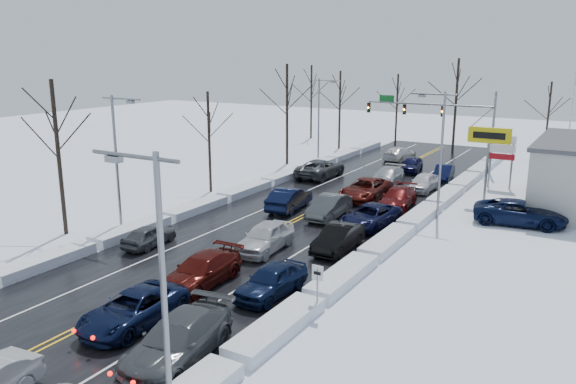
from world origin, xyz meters
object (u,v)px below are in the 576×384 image
Objects in this scene: traffic_signal_mast at (442,115)px; flagpole at (573,115)px; oncoming_car_0 at (289,209)px; tires_plus_sign at (489,141)px.

traffic_signal_mast is 11.90m from flagpole.
flagpole is at bearing -132.72° from oncoming_car_0.
traffic_signal_mast reaches higher than oncoming_car_0.
flagpole reaches higher than oncoming_car_0.
oncoming_car_0 is at bearing -142.65° from tires_plus_sign.
tires_plus_sign is 1.16× the size of oncoming_car_0.
tires_plus_sign is at bearing -149.39° from oncoming_car_0.
oncoming_car_0 is at bearing -125.99° from flagpole.
traffic_signal_mast is 1.33× the size of flagpole.
oncoming_car_0 is at bearing -103.87° from traffic_signal_mast.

